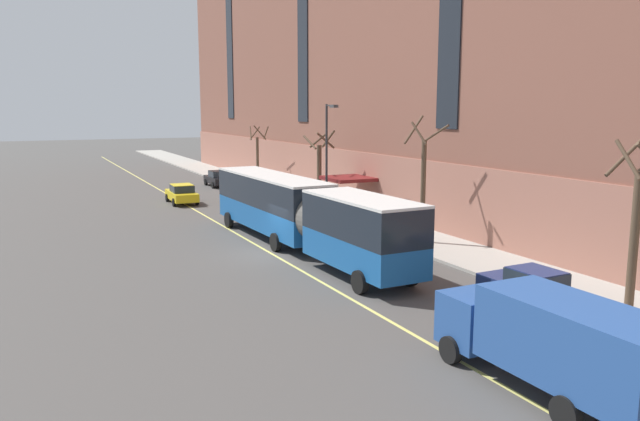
{
  "coord_description": "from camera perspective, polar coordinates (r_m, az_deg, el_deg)",
  "views": [
    {
      "loc": [
        -11.61,
        -30.09,
        7.65
      ],
      "look_at": [
        3.75,
        1.72,
        1.8
      ],
      "focal_mm": 35.0,
      "sensor_mm": 36.0,
      "label": 1
    }
  ],
  "objects": [
    {
      "name": "parked_car_navy_6",
      "position": [
        25.47,
        18.85,
        -6.76
      ],
      "size": [
        1.99,
        4.41,
        1.56
      ],
      "color": "navy",
      "rests_on": "ground"
    },
    {
      "name": "street_tree_mid_block",
      "position": [
        35.25,
        9.4,
        2.63
      ],
      "size": [
        2.18,
        1.86,
        7.07
      ],
      "color": "brown",
      "rests_on": "sidewalk"
    },
    {
      "name": "parked_car_white_2",
      "position": [
        34.33,
        5.38,
        -2.18
      ],
      "size": [
        2.03,
        4.44,
        1.56
      ],
      "color": "silver",
      "rests_on": "ground"
    },
    {
      "name": "parked_car_white_5",
      "position": [
        43.66,
        -2.07,
        0.35
      ],
      "size": [
        2.02,
        4.79,
        1.56
      ],
      "color": "silver",
      "rests_on": "ground"
    },
    {
      "name": "sidewalk",
      "position": [
        39.77,
        6.15,
        -1.63
      ],
      "size": [
        4.33,
        160.0,
        0.15
      ],
      "primitive_type": "cube",
      "color": "#ADA89E",
      "rests_on": "ground"
    },
    {
      "name": "street_lamp",
      "position": [
        42.99,
        0.73,
        5.62
      ],
      "size": [
        0.36,
        1.48,
        7.73
      ],
      "color": "#2D2D30",
      "rests_on": "sidewalk"
    },
    {
      "name": "city_bus",
      "position": [
        33.4,
        -1.8,
        -0.06
      ],
      "size": [
        3.36,
        19.79,
        3.74
      ],
      "color": "#19569E",
      "rests_on": "ground"
    },
    {
      "name": "taxi_cab",
      "position": [
        51.43,
        -12.53,
        1.51
      ],
      "size": [
        2.1,
        4.56,
        1.56
      ],
      "color": "yellow",
      "rests_on": "ground"
    },
    {
      "name": "street_tree_far_uptown",
      "position": [
        46.74,
        -0.04,
        3.89
      ],
      "size": [
        1.97,
        1.94,
        5.85
      ],
      "color": "brown",
      "rests_on": "sidewalk"
    },
    {
      "name": "box_truck",
      "position": [
        17.95,
        20.54,
        -10.9
      ],
      "size": [
        2.41,
        7.23,
        2.75
      ],
      "color": "#285199",
      "rests_on": "ground"
    },
    {
      "name": "street_tree_near_corner",
      "position": [
        25.59,
        26.89,
        -1.07
      ],
      "size": [
        2.09,
        2.14,
        6.38
      ],
      "color": "brown",
      "rests_on": "sidewalk"
    },
    {
      "name": "lane_centerline",
      "position": [
        35.91,
        -6.2,
        -2.95
      ],
      "size": [
        0.16,
        140.0,
        0.01
      ],
      "primitive_type": "cube",
      "color": "#E0D66B",
      "rests_on": "ground"
    },
    {
      "name": "ground_plane",
      "position": [
        33.15,
        -4.57,
        -3.97
      ],
      "size": [
        260.0,
        260.0,
        0.0
      ],
      "primitive_type": "plane",
      "color": "#4C4947"
    },
    {
      "name": "street_tree_far_downtown",
      "position": [
        59.04,
        -5.71,
        5.0
      ],
      "size": [
        1.82,
        1.79,
        5.91
      ],
      "color": "brown",
      "rests_on": "sidewalk"
    },
    {
      "name": "parked_car_black_1",
      "position": [
        61.91,
        -9.31,
        2.91
      ],
      "size": [
        1.96,
        4.36,
        1.56
      ],
      "color": "black",
      "rests_on": "ground"
    },
    {
      "name": "parked_car_darkgray_4",
      "position": [
        50.76,
        -5.42,
        1.59
      ],
      "size": [
        2.13,
        4.61,
        1.56
      ],
      "color": "#4C4C51",
      "rests_on": "ground"
    }
  ]
}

